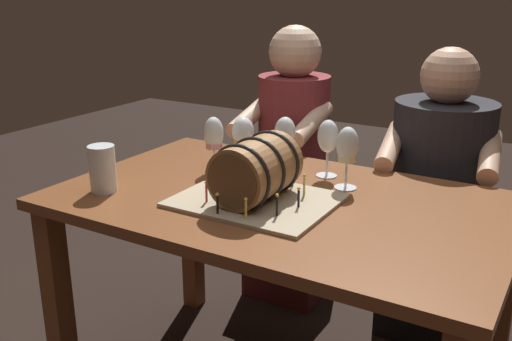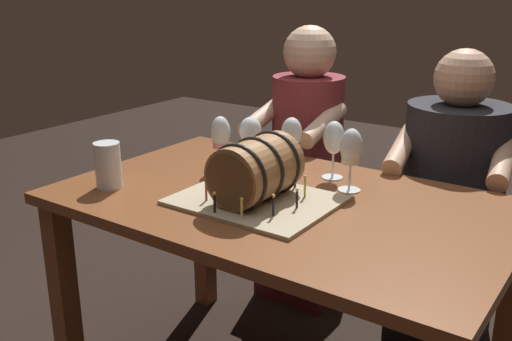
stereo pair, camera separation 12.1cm
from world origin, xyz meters
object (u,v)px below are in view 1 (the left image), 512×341
Objects in this scene: barrel_cake at (256,175)px; person_seated_left at (292,179)px; wine_glass_white at (347,148)px; beer_pint at (103,171)px; wine_glass_empty at (328,138)px; wine_glass_red at (285,135)px; wine_glass_rose at (214,136)px; dining_table at (280,231)px; person_seated_right at (436,204)px; wine_glass_amber at (243,133)px.

person_seated_left is at bearing 109.39° from barrel_cake.
wine_glass_white is 1.36× the size of beer_pint.
wine_glass_red is at bearing -170.33° from wine_glass_empty.
wine_glass_rose is 1.30× the size of beer_pint.
wine_glass_red is 0.16× the size of person_seated_left.
dining_table is 0.77m from person_seated_right.
beer_pint is at bearing -160.74° from barrel_cake.
wine_glass_empty is at bearing 9.42° from wine_glass_amber.
wine_glass_white is at bearing -108.70° from person_seated_right.
wine_glass_red reaches higher than wine_glass_amber.
person_seated_left is (-0.45, 0.52, -0.33)m from wine_glass_white.
dining_table is 7.09× the size of wine_glass_red.
wine_glass_white is (0.10, -0.08, -0.00)m from wine_glass_empty.
barrel_cake is at bearing -51.95° from wine_glass_amber.
wine_glass_red is 1.08× the size of wine_glass_amber.
wine_glass_rose is at bearing 146.27° from barrel_cake.
wine_glass_rose is at bearing -171.87° from wine_glass_white.
wine_glass_amber reaches higher than dining_table.
wine_glass_amber is at bearing -84.14° from person_seated_left.
barrel_cake is at bearing -33.73° from wine_glass_rose.
barrel_cake is 0.90m from person_seated_right.
wine_glass_amber is 0.16× the size of person_seated_right.
wine_glass_red reaches higher than wine_glass_rose.
wine_glass_white is at bearing 8.13° from wine_glass_rose.
dining_table is 0.33m from wine_glass_white.
wine_glass_rose is 0.16× the size of person_seated_left.
wine_glass_rose reaches higher than wine_glass_amber.
wine_glass_red is 0.17× the size of person_seated_right.
wine_glass_red is 0.62m from beer_pint.
barrel_cake is at bearing -125.94° from wine_glass_white.
dining_table is 0.36m from wine_glass_empty.
beer_pint is (-0.46, -0.16, -0.02)m from barrel_cake.
wine_glass_red is at bearing -132.54° from person_seated_right.
barrel_cake is 0.87m from person_seated_left.
wine_glass_red is at bearing 102.31° from barrel_cake.
person_seated_left reaches higher than dining_table.
wine_glass_rose reaches higher than dining_table.
wine_glass_red is at bearing -66.21° from person_seated_left.
person_seated_right is at bearing 0.05° from person_seated_left.
wine_glass_empty is at bearing -122.33° from person_seated_right.
barrel_cake is 0.35m from wine_glass_empty.
wine_glass_white reaches higher than wine_glass_red.
wine_glass_red is 0.16m from wine_glass_amber.
beer_pint is at bearing -117.66° from wine_glass_rose.
wine_glass_rose is at bearing -120.97° from wine_glass_amber.
beer_pint is at bearing -137.67° from wine_glass_empty.
person_seated_right reaches higher than wine_glass_white.
barrel_cake is 2.55× the size of wine_glass_amber.
dining_table is 0.41m from wine_glass_amber.
beer_pint is 0.12× the size of person_seated_left.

